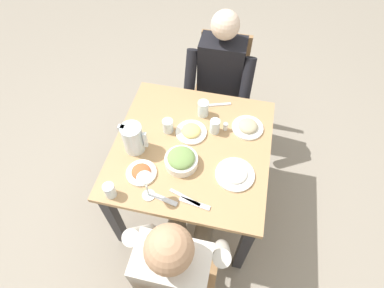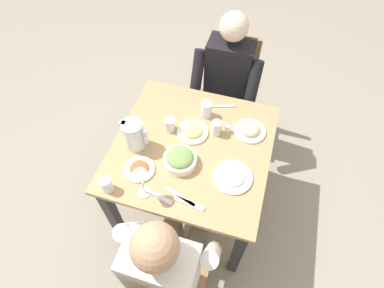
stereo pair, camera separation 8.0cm
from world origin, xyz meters
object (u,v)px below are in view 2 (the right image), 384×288
Objects in this scene: diner_near at (170,257)px; salad_bowl at (180,159)px; plate_rice_curry at (139,169)px; salt_shaker at (227,129)px; water_glass_near_left at (206,109)px; water_glass_near_right at (170,124)px; water_pitcher at (134,135)px; water_glass_center at (107,185)px; chair_far at (229,83)px; plate_fries at (193,131)px; plate_yoghurt at (233,177)px; plate_beans at (250,130)px; diner_far at (225,87)px; wine_glass at (141,179)px; water_glass_far_left at (217,128)px; dining_table at (192,156)px.

diner_near is 6.14× the size of salad_bowl.
salt_shaker is at bearing 45.63° from plate_rice_curry.
diner_near is 0.91m from water_glass_near_left.
water_glass_near_right reaches higher than plate_rice_curry.
water_pitcher is 3.52× the size of salt_shaker.
salad_bowl is 0.23m from plate_rice_curry.
water_glass_center is (-0.03, -0.32, -0.05)m from water_pitcher.
salad_bowl is 0.40m from water_glass_near_left.
plate_rice_curry is at bearing -134.37° from salt_shaker.
water_glass_near_right is at bearing 78.77° from plate_rice_curry.
chair_far is at bearing 73.32° from water_glass_near_right.
plate_fries is at bearing 57.11° from water_glass_center.
diner_near reaches higher than salt_shaker.
salad_bowl is at bearing 178.55° from plate_yoghurt.
chair_far reaches higher than plate_beans.
diner_far is 5.94× the size of wine_glass.
chair_far reaches higher than plate_yoghurt.
water_glass_far_left is 1.79× the size of salt_shaker.
dining_table is 8.65× the size of water_glass_near_left.
diner_near is 0.77m from water_glass_near_right.
plate_beans is at bearing 51.26° from wine_glass.
water_pitcher is 0.36m from plate_fries.
water_glass_near_left is at bearing -96.56° from diner_far.
salt_shaker is (0.12, -0.67, 0.25)m from chair_far.
plate_yoghurt is (0.22, -0.98, 0.24)m from chair_far.
water_glass_near_right is at bearing 152.88° from plate_yoghurt.
dining_table is at bearing 152.52° from plate_yoghurt.
wine_glass is at bearing -56.50° from plate_rice_curry.
diner_far is 0.55m from plate_fries.
plate_rice_curry is 0.88× the size of wine_glass.
water_glass_near_right is (-0.17, 0.08, 0.16)m from dining_table.
diner_near is (0.02, -1.47, 0.15)m from chair_far.
chair_far is 8.08× the size of water_glass_near_left.
chair_far is at bearing 80.07° from wine_glass.
water_pitcher reaches higher than salt_shaker.
salt_shaker is (-0.14, -0.04, 0.01)m from plate_beans.
water_glass_far_left is at bearing -51.38° from water_glass_near_left.
plate_rice_curry is 3.18× the size of salt_shaker.
plate_yoghurt is at bearing 27.56° from wine_glass.
plate_yoghurt is 2.45× the size of water_glass_center.
dining_table is 9.64× the size of water_glass_far_left.
salt_shaker is (0.21, 0.31, -0.01)m from salad_bowl.
diner_far is at bearing 81.19° from plate_fries.
plate_beans is at bearing 84.96° from plate_yoghurt.
diner_far is 0.93m from plate_rice_curry.
water_pitcher is at bearing -152.24° from water_glass_far_left.
water_glass_center is (-0.12, -0.16, 0.03)m from plate_rice_curry.
diner_far is at bearing 62.21° from water_pitcher.
wine_glass is (0.20, 0.04, 0.10)m from water_glass_center.
water_glass_near_left is at bearing 75.06° from wine_glass.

